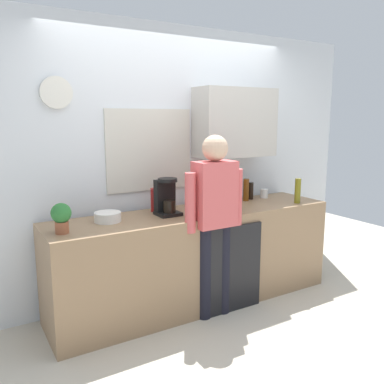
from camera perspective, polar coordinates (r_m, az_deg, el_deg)
name	(u,v)px	position (r m, az deg, el deg)	size (l,w,h in m)	color
ground_plane	(213,314)	(3.78, 3.04, -16.92)	(8.00, 8.00, 0.00)	beige
kitchen_counter	(196,257)	(3.83, 0.58, -9.24)	(2.74, 0.64, 0.89)	#937251
dishwasher_panel	(235,269)	(3.70, 6.16, -10.76)	(0.56, 0.02, 0.80)	black
back_wall_assembly	(182,157)	(4.01, -1.49, 5.01)	(4.34, 0.42, 2.60)	silver
coffee_maker	(166,198)	(3.56, -3.66, -0.91)	(0.20, 0.20, 0.33)	black
bottle_olive_oil	(298,191)	(4.18, 14.74, 0.16)	(0.06, 0.06, 0.25)	olive
bottle_red_vinegar	(154,200)	(3.69, -5.40, -1.12)	(0.06, 0.06, 0.22)	maroon
bottle_amber_beer	(246,190)	(4.19, 7.66, 0.31)	(0.06, 0.06, 0.23)	brown
bottle_dark_sauce	(251,191)	(4.29, 8.32, 0.17)	(0.06, 0.06, 0.18)	black
cup_white_mug	(264,194)	(4.39, 10.19, -0.21)	(0.08, 0.08, 0.10)	white
mixing_bowl	(108,217)	(3.41, -11.87, -3.48)	(0.22, 0.22, 0.08)	white
potted_plant	(61,216)	(3.13, -18.04, -3.27)	(0.15, 0.15, 0.23)	#9E5638
dish_soap	(237,202)	(3.76, 6.40, -1.42)	(0.06, 0.06, 0.18)	blue
person_at_sink	(214,212)	(3.45, 3.19, -2.79)	(0.57, 0.22, 1.60)	black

